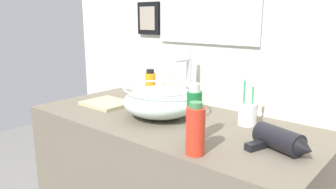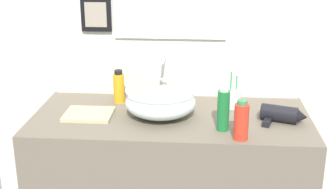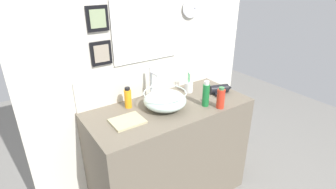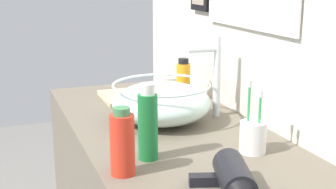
{
  "view_description": "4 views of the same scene",
  "coord_description": "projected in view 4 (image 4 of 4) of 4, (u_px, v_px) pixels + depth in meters",
  "views": [
    {
      "loc": [
        0.85,
        -1.01,
        1.3
      ],
      "look_at": [
        -0.01,
        0.0,
        0.99
      ],
      "focal_mm": 35.0,
      "sensor_mm": 36.0,
      "label": 1
    },
    {
      "loc": [
        0.14,
        -1.97,
        1.67
      ],
      "look_at": [
        -0.01,
        0.0,
        0.99
      ],
      "focal_mm": 50.0,
      "sensor_mm": 36.0,
      "label": 2
    },
    {
      "loc": [
        -1.01,
        -1.45,
        1.8
      ],
      "look_at": [
        -0.01,
        0.0,
        0.99
      ],
      "focal_mm": 28.0,
      "sensor_mm": 36.0,
      "label": 3
    },
    {
      "loc": [
        1.31,
        -0.51,
        1.35
      ],
      "look_at": [
        -0.01,
        0.0,
        0.99
      ],
      "focal_mm": 50.0,
      "sensor_mm": 36.0,
      "label": 4
    }
  ],
  "objects": [
    {
      "name": "soap_dispenser",
      "position": [
        183.0,
        81.0,
        1.75
      ],
      "size": [
        0.05,
        0.05,
        0.16
      ],
      "color": "orange",
      "rests_on": "vanity_counter"
    },
    {
      "name": "hair_drier",
      "position": [
        234.0,
        180.0,
        1.01
      ],
      "size": [
        0.21,
        0.14,
        0.07
      ],
      "color": "black",
      "rests_on": "vanity_counter"
    },
    {
      "name": "hand_towel",
      "position": [
        126.0,
        97.0,
        1.79
      ],
      "size": [
        0.22,
        0.18,
        0.02
      ],
      "primitive_type": "cube",
      "color": "tan",
      "rests_on": "vanity_counter"
    },
    {
      "name": "lotion_bottle",
      "position": [
        122.0,
        143.0,
        1.1
      ],
      "size": [
        0.06,
        0.06,
        0.17
      ],
      "color": "red",
      "rests_on": "vanity_counter"
    },
    {
      "name": "faucet",
      "position": [
        214.0,
        71.0,
        1.54
      ],
      "size": [
        0.02,
        0.12,
        0.27
      ],
      "color": "silver",
      "rests_on": "vanity_counter"
    },
    {
      "name": "spray_bottle",
      "position": [
        148.0,
        124.0,
        1.19
      ],
      "size": [
        0.05,
        0.05,
        0.2
      ],
      "color": "#197233",
      "rests_on": "vanity_counter"
    },
    {
      "name": "back_panel",
      "position": [
        262.0,
        25.0,
        1.51
      ],
      "size": [
        1.98,
        0.1,
        2.38
      ],
      "color": "silver",
      "rests_on": "ground"
    },
    {
      "name": "toothbrush_cup",
      "position": [
        253.0,
        136.0,
        1.25
      ],
      "size": [
        0.07,
        0.07,
        0.2
      ],
      "color": "white",
      "rests_on": "vanity_counter"
    },
    {
      "name": "glass_bowl_sink",
      "position": [
        162.0,
        102.0,
        1.49
      ],
      "size": [
        0.32,
        0.32,
        0.13
      ],
      "color": "silver",
      "rests_on": "vanity_counter"
    }
  ]
}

